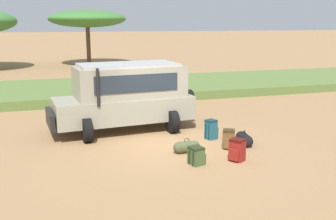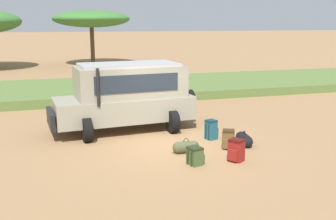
{
  "view_description": "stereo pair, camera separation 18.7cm",
  "coord_description": "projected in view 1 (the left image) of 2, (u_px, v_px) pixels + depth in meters",
  "views": [
    {
      "loc": [
        -3.71,
        -11.39,
        3.86
      ],
      "look_at": [
        0.09,
        0.81,
        1.0
      ],
      "focal_mm": 42.0,
      "sensor_mm": 36.0,
      "label": 1
    },
    {
      "loc": [
        -3.53,
        -11.45,
        3.86
      ],
      "look_at": [
        0.09,
        0.81,
        1.0
      ],
      "focal_mm": 42.0,
      "sensor_mm": 36.0,
      "label": 2
    }
  ],
  "objects": [
    {
      "name": "duffel_bag_soft_canvas",
      "position": [
        244.0,
        139.0,
        12.64
      ],
      "size": [
        0.44,
        0.91,
        0.48
      ],
      "color": "black",
      "rests_on": "ground_plane"
    },
    {
      "name": "safari_vehicle",
      "position": [
        126.0,
        95.0,
        14.14
      ],
      "size": [
        5.43,
        3.01,
        2.44
      ],
      "color": "gray",
      "rests_on": "ground_plane"
    },
    {
      "name": "backpack_outermost",
      "position": [
        237.0,
        150.0,
        11.15
      ],
      "size": [
        0.52,
        0.51,
        0.64
      ],
      "color": "maroon",
      "rests_on": "ground_plane"
    },
    {
      "name": "ground_plane",
      "position": [
        173.0,
        146.0,
        12.53
      ],
      "size": [
        320.0,
        320.0,
        0.0
      ],
      "primitive_type": "plane",
      "color": "#9E754C"
    },
    {
      "name": "acacia_tree_centre_back",
      "position": [
        87.0,
        19.0,
        35.59
      ],
      "size": [
        6.96,
        7.57,
        4.95
      ],
      "color": "brown",
      "rests_on": "ground_plane"
    },
    {
      "name": "duffel_bag_low_black_case",
      "position": [
        187.0,
        147.0,
        11.87
      ],
      "size": [
        0.83,
        0.36,
        0.45
      ],
      "color": "#4C5133",
      "rests_on": "ground_plane"
    },
    {
      "name": "grass_bank",
      "position": [
        116.0,
        88.0,
        22.12
      ],
      "size": [
        120.0,
        7.0,
        0.44
      ],
      "color": "#5B7538",
      "rests_on": "ground_plane"
    },
    {
      "name": "backpack_beside_front_wheel",
      "position": [
        196.0,
        156.0,
        10.87
      ],
      "size": [
        0.49,
        0.47,
        0.51
      ],
      "color": "#42562D",
      "rests_on": "ground_plane"
    },
    {
      "name": "backpack_near_rear_wheel",
      "position": [
        229.0,
        139.0,
        12.24
      ],
      "size": [
        0.47,
        0.48,
        0.61
      ],
      "color": "brown",
      "rests_on": "ground_plane"
    },
    {
      "name": "backpack_cluster_center",
      "position": [
        211.0,
        130.0,
        13.23
      ],
      "size": [
        0.46,
        0.41,
        0.66
      ],
      "color": "#235B6B",
      "rests_on": "ground_plane"
    }
  ]
}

